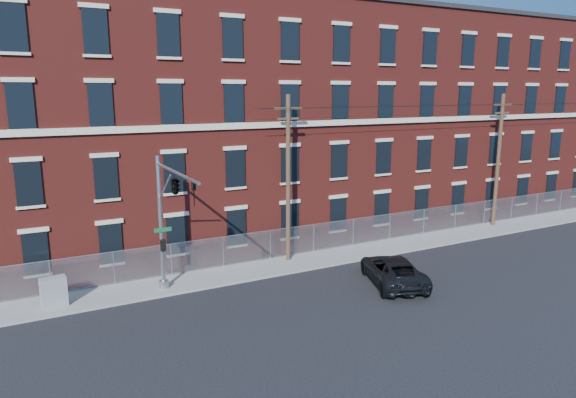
% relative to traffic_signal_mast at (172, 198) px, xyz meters
% --- Properties ---
extents(ground, '(140.00, 140.00, 0.00)m').
position_rel_traffic_signal_mast_xyz_m(ground, '(6.00, -2.18, -5.39)').
color(ground, black).
rests_on(ground, ground).
extents(sidewalk, '(65.00, 3.00, 0.12)m').
position_rel_traffic_signal_mast_xyz_m(sidewalk, '(18.00, 2.82, -5.33)').
color(sidewalk, gray).
rests_on(sidewalk, ground).
extents(mill_building, '(55.30, 14.32, 16.30)m').
position_rel_traffic_signal_mast_xyz_m(mill_building, '(18.00, 11.75, 2.76)').
color(mill_building, maroon).
rests_on(mill_building, ground).
extents(chain_link_fence, '(59.06, 0.06, 1.85)m').
position_rel_traffic_signal_mast_xyz_m(chain_link_fence, '(18.00, 4.12, -4.33)').
color(chain_link_fence, '#A5A8AD').
rests_on(chain_link_fence, ground).
extents(traffic_signal_mast, '(0.90, 6.75, 7.00)m').
position_rel_traffic_signal_mast_xyz_m(traffic_signal_mast, '(0.00, 0.00, 0.00)').
color(traffic_signal_mast, '#9EA0A5').
rests_on(traffic_signal_mast, ground).
extents(utility_pole_near, '(1.80, 0.28, 10.00)m').
position_rel_traffic_signal_mast_xyz_m(utility_pole_near, '(8.00, 3.42, -0.05)').
color(utility_pole_near, '#4D3626').
rests_on(utility_pole_near, ground).
extents(utility_pole_mid, '(1.80, 0.28, 10.00)m').
position_rel_traffic_signal_mast_xyz_m(utility_pole_mid, '(26.00, 3.42, -0.05)').
color(utility_pole_mid, '#4D3626').
rests_on(utility_pole_mid, ground).
extents(overhead_wires, '(40.00, 0.62, 0.62)m').
position_rel_traffic_signal_mast_xyz_m(overhead_wires, '(26.00, 3.42, 3.73)').
color(overhead_wires, black).
rests_on(overhead_wires, ground).
extents(pickup_truck, '(4.24, 5.98, 1.51)m').
position_rel_traffic_signal_mast_xyz_m(pickup_truck, '(11.24, -2.60, -4.63)').
color(pickup_truck, black).
rests_on(pickup_truck, ground).
extents(utility_cabinet, '(1.22, 0.70, 1.45)m').
position_rel_traffic_signal_mast_xyz_m(utility_cabinet, '(-5.27, 2.43, -4.54)').
color(utility_cabinet, gray).
rests_on(utility_cabinet, sidewalk).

